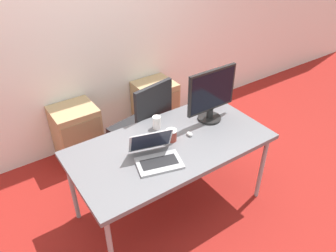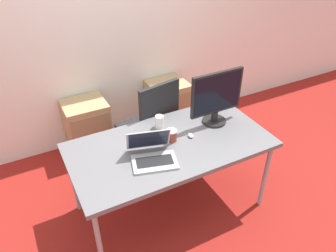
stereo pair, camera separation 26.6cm
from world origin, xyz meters
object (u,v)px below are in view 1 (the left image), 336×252
Objects in this scene: monitor at (211,95)px; coffee_cup_brown at (171,135)px; cabinet_left at (77,134)px; cabinet_right at (155,107)px; office_chair at (143,136)px; laptop_center at (156,155)px; mouse at (189,134)px; coffee_cup_white at (157,122)px.

coffee_cup_brown is (-0.48, -0.07, -0.20)m from monitor.
cabinet_left is 1.01m from cabinet_right.
office_chair is at bearing -133.69° from cabinet_right.
cabinet_left is at bearing 99.13° from laptop_center.
office_chair is 0.74m from cabinet_left.
office_chair reaches higher than cabinet_right.
mouse is at bearing -108.60° from cabinet_right.
coffee_cup_white is (-0.56, -0.92, 0.49)m from cabinet_right.
cabinet_left is 6.26× the size of coffee_cup_brown.
monitor is (0.72, 0.22, 0.21)m from laptop_center.
monitor reaches higher than cabinet_right.
monitor reaches higher than cabinet_left.
cabinet_left is 5.59× the size of coffee_cup_white.
coffee_cup_brown is (0.24, 0.15, 0.00)m from laptop_center.
coffee_cup_brown is at bearing -89.64° from coffee_cup_white.
coffee_cup_white is 1.12× the size of coffee_cup_brown.
laptop_center is 0.44m from coffee_cup_white.
laptop_center is 0.29m from coffee_cup_brown.
office_chair is 1.61× the size of cabinet_right.
laptop_center is 3.84× the size of coffee_cup_brown.
cabinet_right is at bearing 57.97° from laptop_center.
cabinet_left is at bearing 180.00° from cabinet_right.
coffee_cup_white reaches higher than cabinet_left.
laptop_center is at bearing -164.19° from mouse.
office_chair reaches higher than cabinet_left.
coffee_cup_white is at bearing -100.82° from office_chair.
cabinet_left is at bearing 116.15° from coffee_cup_white.
coffee_cup_white reaches higher than coffee_cup_brown.
cabinet_left is 10.36× the size of mouse.
monitor is 4.34× the size of coffee_cup_white.
monitor is 4.85× the size of coffee_cup_brown.
office_chair is 0.60m from coffee_cup_white.
coffee_cup_white is (0.24, 0.37, 0.01)m from laptop_center.
cabinet_left is at bearing 136.22° from office_chair.
mouse is 0.17m from coffee_cup_brown.
cabinet_right is at bearing 58.49° from coffee_cup_white.
cabinet_right is 1.29× the size of monitor.
laptop_center is 0.79× the size of monitor.
mouse reaches higher than cabinet_left.
cabinet_left is 1.63× the size of laptop_center.
coffee_cup_brown reaches higher than cabinet_right.
coffee_cup_white is (0.45, -0.92, 0.49)m from cabinet_left.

